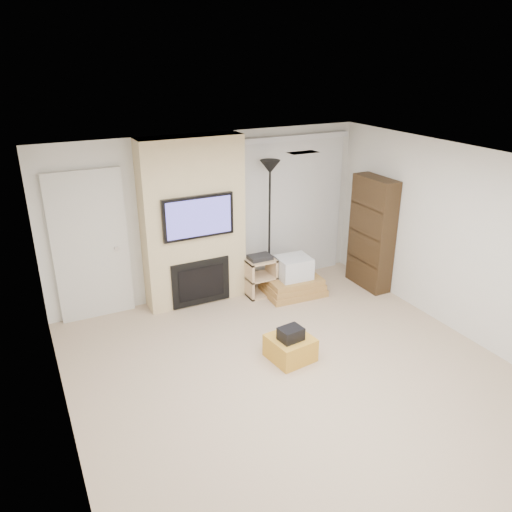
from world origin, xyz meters
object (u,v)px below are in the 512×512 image
bookshelf (372,233)px  av_stand (260,274)px  ottoman (290,348)px  floor_lamp (270,189)px  box_stack (293,280)px

bookshelf → av_stand: bearing=164.3°
ottoman → av_stand: (0.48, 1.77, 0.20)m
floor_lamp → box_stack: (0.23, -0.38, -1.40)m
floor_lamp → box_stack: floor_lamp is taller
av_stand → bookshelf: bookshelf is taller
ottoman → floor_lamp: 2.55m
ottoman → bookshelf: 2.66m
floor_lamp → box_stack: 1.47m
floor_lamp → av_stand: bearing=-145.8°
box_stack → bookshelf: bearing=-12.8°
floor_lamp → ottoman: bearing=-110.6°
av_stand → bookshelf: bearing=-15.7°
ottoman → floor_lamp: bearing=69.4°
ottoman → box_stack: 1.84m
ottoman → floor_lamp: size_ratio=0.24×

